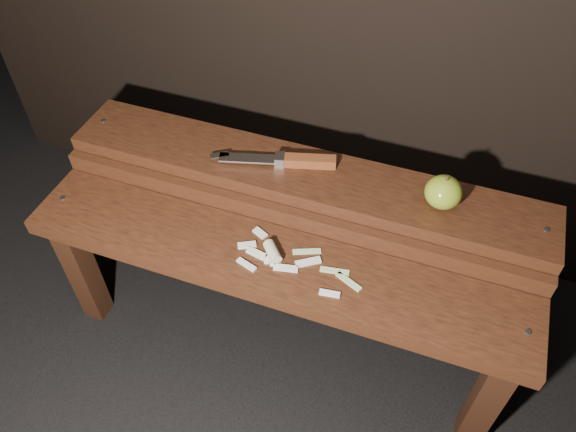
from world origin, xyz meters
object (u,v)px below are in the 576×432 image
(bench_front_tier, at_px, (270,280))
(knife, at_px, (294,160))
(bench_rear_tier, at_px, (302,197))
(apple, at_px, (443,192))

(bench_front_tier, relative_size, knife, 3.96)
(bench_rear_tier, distance_m, apple, 0.35)
(apple, relative_size, knife, 0.29)
(bench_rear_tier, xyz_separation_m, knife, (-0.03, 0.02, 0.10))
(bench_front_tier, height_order, bench_rear_tier, bench_rear_tier)
(bench_rear_tier, distance_m, knife, 0.10)
(bench_rear_tier, bearing_deg, apple, 0.75)
(bench_rear_tier, bearing_deg, bench_front_tier, -90.00)
(bench_front_tier, distance_m, apple, 0.44)
(bench_front_tier, bearing_deg, knife, 96.96)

